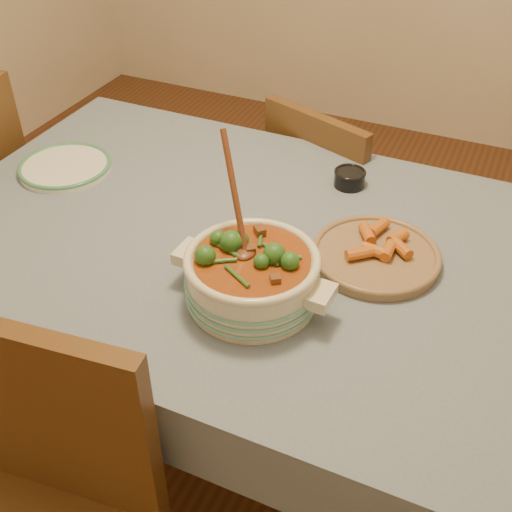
{
  "coord_description": "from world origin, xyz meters",
  "views": [
    {
      "loc": [
        0.53,
        -1.16,
        1.71
      ],
      "look_at": [
        0.09,
        -0.17,
        0.86
      ],
      "focal_mm": 45.0,
      "sensor_mm": 36.0,
      "label": 1
    }
  ],
  "objects_px": {
    "condiment_bowl": "(350,177)",
    "chair_far": "(329,203)",
    "white_plate": "(65,167)",
    "fried_plate": "(376,253)",
    "dining_table": "(252,268)",
    "stew_casserole": "(252,273)"
  },
  "relations": [
    {
      "from": "stew_casserole",
      "to": "chair_far",
      "type": "xyz_separation_m",
      "value": [
        -0.09,
        0.84,
        -0.35
      ]
    },
    {
      "from": "white_plate",
      "to": "fried_plate",
      "type": "distance_m",
      "value": 0.93
    },
    {
      "from": "dining_table",
      "to": "fried_plate",
      "type": "height_order",
      "value": "fried_plate"
    },
    {
      "from": "condiment_bowl",
      "to": "fried_plate",
      "type": "height_order",
      "value": "fried_plate"
    },
    {
      "from": "chair_far",
      "to": "dining_table",
      "type": "bearing_deg",
      "value": 109.55
    },
    {
      "from": "white_plate",
      "to": "condiment_bowl",
      "type": "xyz_separation_m",
      "value": [
        0.77,
        0.26,
        0.01
      ]
    },
    {
      "from": "fried_plate",
      "to": "chair_far",
      "type": "bearing_deg",
      "value": 116.72
    },
    {
      "from": "condiment_bowl",
      "to": "stew_casserole",
      "type": "bearing_deg",
      "value": -95.31
    },
    {
      "from": "condiment_bowl",
      "to": "fried_plate",
      "type": "relative_size",
      "value": 0.27
    },
    {
      "from": "condiment_bowl",
      "to": "chair_far",
      "type": "distance_m",
      "value": 0.45
    },
    {
      "from": "white_plate",
      "to": "stew_casserole",
      "type": "bearing_deg",
      "value": -21.32
    },
    {
      "from": "white_plate",
      "to": "condiment_bowl",
      "type": "distance_m",
      "value": 0.81
    },
    {
      "from": "white_plate",
      "to": "chair_far",
      "type": "distance_m",
      "value": 0.89
    },
    {
      "from": "white_plate",
      "to": "fried_plate",
      "type": "height_order",
      "value": "fried_plate"
    },
    {
      "from": "white_plate",
      "to": "chair_far",
      "type": "relative_size",
      "value": 0.41
    },
    {
      "from": "chair_far",
      "to": "white_plate",
      "type": "bearing_deg",
      "value": 61.21
    },
    {
      "from": "fried_plate",
      "to": "dining_table",
      "type": "bearing_deg",
      "value": -171.65
    },
    {
      "from": "fried_plate",
      "to": "condiment_bowl",
      "type": "bearing_deg",
      "value": 118.36
    },
    {
      "from": "condiment_bowl",
      "to": "chair_far",
      "type": "relative_size",
      "value": 0.13
    },
    {
      "from": "white_plate",
      "to": "condiment_bowl",
      "type": "height_order",
      "value": "condiment_bowl"
    },
    {
      "from": "condiment_bowl",
      "to": "chair_far",
      "type": "xyz_separation_m",
      "value": [
        -0.14,
        0.3,
        -0.3
      ]
    },
    {
      "from": "dining_table",
      "to": "stew_casserole",
      "type": "height_order",
      "value": "stew_casserole"
    }
  ]
}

